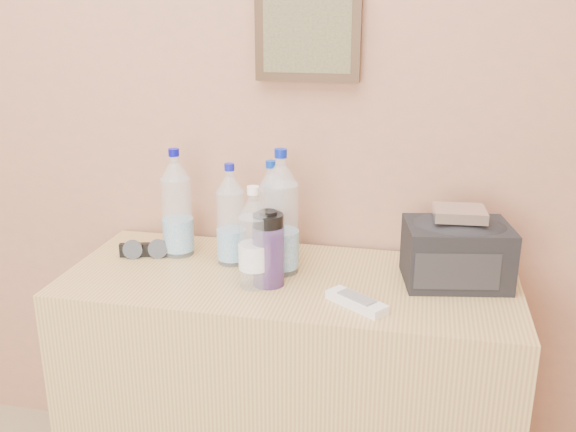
# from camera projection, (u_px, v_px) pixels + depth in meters

# --- Properties ---
(picture_frame) EXTENTS (0.30, 0.03, 0.25)m
(picture_frame) POSITION_uv_depth(u_px,v_px,m) (308.00, 36.00, 1.80)
(picture_frame) COLOR #382311
(picture_frame) RESTS_ON room_shell
(dresser) EXTENTS (1.24, 0.52, 0.77)m
(dresser) POSITION_uv_depth(u_px,v_px,m) (289.00, 398.00, 1.88)
(dresser) COLOR #A17C55
(dresser) RESTS_ON ground
(pet_large_a) EXTENTS (0.08, 0.08, 0.29)m
(pet_large_a) POSITION_uv_depth(u_px,v_px,m) (231.00, 220.00, 1.82)
(pet_large_a) COLOR silver
(pet_large_a) RESTS_ON dresser
(pet_large_b) EXTENTS (0.09, 0.09, 0.32)m
(pet_large_b) POSITION_uv_depth(u_px,v_px,m) (177.00, 209.00, 1.88)
(pet_large_b) COLOR #C2DBF9
(pet_large_b) RESTS_ON dresser
(pet_large_c) EXTENTS (0.08, 0.08, 0.30)m
(pet_large_c) POSITION_uv_depth(u_px,v_px,m) (271.00, 217.00, 1.85)
(pet_large_c) COLOR silver
(pet_large_c) RESTS_ON dresser
(pet_large_d) EXTENTS (0.09, 0.09, 0.35)m
(pet_large_d) POSITION_uv_depth(u_px,v_px,m) (281.00, 219.00, 1.75)
(pet_large_d) COLOR silver
(pet_large_d) RESTS_ON dresser
(pet_small) EXTENTS (0.08, 0.08, 0.27)m
(pet_small) POSITION_uv_depth(u_px,v_px,m) (254.00, 243.00, 1.67)
(pet_small) COLOR white
(pet_small) RESTS_ON dresser
(nalgene_bottle) EXTENTS (0.08, 0.08, 0.21)m
(nalgene_bottle) POSITION_uv_depth(u_px,v_px,m) (268.00, 249.00, 1.68)
(nalgene_bottle) COLOR #5A3884
(nalgene_bottle) RESTS_ON dresser
(sunglasses) EXTENTS (0.17, 0.10, 0.04)m
(sunglasses) POSITION_uv_depth(u_px,v_px,m) (146.00, 250.00, 1.90)
(sunglasses) COLOR black
(sunglasses) RESTS_ON dresser
(ac_remote) EXTENTS (0.17, 0.14, 0.02)m
(ac_remote) POSITION_uv_depth(u_px,v_px,m) (357.00, 302.00, 1.59)
(ac_remote) COLOR white
(ac_remote) RESTS_ON dresser
(toiletry_bag) EXTENTS (0.30, 0.24, 0.18)m
(toiletry_bag) POSITION_uv_depth(u_px,v_px,m) (457.00, 250.00, 1.70)
(toiletry_bag) COLOR black
(toiletry_bag) RESTS_ON dresser
(foil_packet) EXTENTS (0.14, 0.12, 0.03)m
(foil_packet) POSITION_uv_depth(u_px,v_px,m) (459.00, 213.00, 1.66)
(foil_packet) COLOR white
(foil_packet) RESTS_ON toiletry_bag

